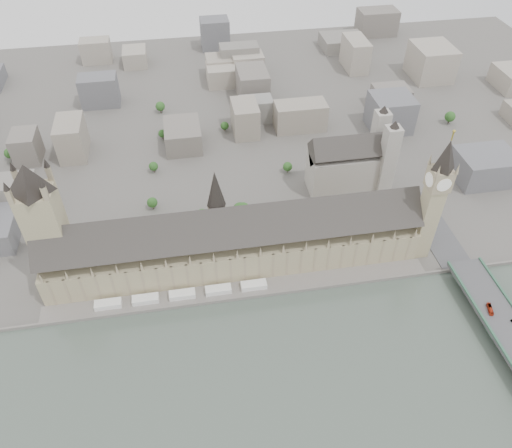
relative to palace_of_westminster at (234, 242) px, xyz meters
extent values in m
plane|color=#595651|center=(0.00, -19.70, -22.71)|extent=(900.00, 900.00, 0.00)
cube|color=slate|center=(0.00, -34.70, -21.21)|extent=(600.00, 1.50, 3.00)
cube|color=slate|center=(0.00, -27.20, -21.71)|extent=(270.00, 15.00, 2.00)
cube|color=white|center=(-90.00, -26.70, -18.71)|extent=(18.00, 7.00, 4.00)
cube|color=white|center=(-65.00, -26.70, -18.71)|extent=(18.00, 7.00, 4.00)
cube|color=white|center=(-40.00, -26.70, -18.71)|extent=(18.00, 7.00, 4.00)
cube|color=white|center=(-15.00, -26.70, -18.71)|extent=(18.00, 7.00, 4.00)
cube|color=white|center=(10.00, -26.70, -18.71)|extent=(18.00, 7.00, 4.00)
cube|color=tan|center=(0.00, 0.30, -10.21)|extent=(265.00, 40.00, 25.00)
cube|color=#2F2D2A|center=(0.00, 0.30, 12.37)|extent=(265.00, 40.73, 40.73)
cube|color=tan|center=(138.00, -11.70, 8.29)|extent=(12.00, 12.00, 62.00)
cube|color=tan|center=(138.00, -11.70, 47.29)|extent=(14.00, 14.00, 16.00)
cylinder|color=white|center=(145.20, -11.70, 47.29)|extent=(0.60, 10.00, 10.00)
cylinder|color=white|center=(130.80, -11.70, 47.29)|extent=(0.60, 10.00, 10.00)
cylinder|color=white|center=(138.00, -4.50, 47.29)|extent=(10.00, 0.60, 10.00)
cylinder|color=white|center=(138.00, -18.90, 47.29)|extent=(10.00, 0.60, 10.00)
cone|color=black|center=(138.00, -11.70, 66.29)|extent=(17.00, 17.00, 22.00)
cylinder|color=gold|center=(138.00, -11.70, 80.29)|extent=(1.00, 1.00, 6.00)
sphere|color=gold|center=(138.00, -11.70, 83.79)|extent=(2.00, 2.00, 2.00)
cone|color=tan|center=(144.50, -5.20, 59.29)|extent=(2.40, 2.40, 8.00)
cone|color=tan|center=(131.50, -5.20, 59.29)|extent=(2.40, 2.40, 8.00)
cone|color=tan|center=(144.50, -18.20, 59.29)|extent=(2.40, 2.40, 8.00)
cone|color=tan|center=(131.50, -18.20, 59.29)|extent=(2.40, 2.40, 8.00)
cube|color=tan|center=(-122.00, 6.30, 17.29)|extent=(23.00, 23.00, 80.00)
cone|color=black|center=(-122.00, 6.30, 67.29)|extent=(30.00, 30.00, 20.00)
cylinder|color=tan|center=(-10.00, 6.30, 20.29)|extent=(12.00, 12.00, 20.00)
cone|color=black|center=(-10.00, 6.30, 44.29)|extent=(13.00, 13.00, 28.00)
cube|color=gray|center=(105.00, 75.30, -5.71)|extent=(60.00, 28.00, 34.00)
cube|color=#2F2D2A|center=(105.00, 75.30, 16.29)|extent=(60.00, 28.28, 28.28)
cube|color=gray|center=(137.00, 87.30, 9.29)|extent=(12.00, 12.00, 64.00)
cube|color=gray|center=(137.00, 63.30, 9.29)|extent=(12.00, 12.00, 64.00)
imported|color=red|center=(157.42, -78.93, -11.12)|extent=(4.66, 9.84, 2.67)
imported|color=gray|center=(165.48, 28.24, -11.66)|extent=(3.92, 5.90, 1.59)
camera|label=1|loc=(-26.80, -252.44, 248.74)|focal=35.00mm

